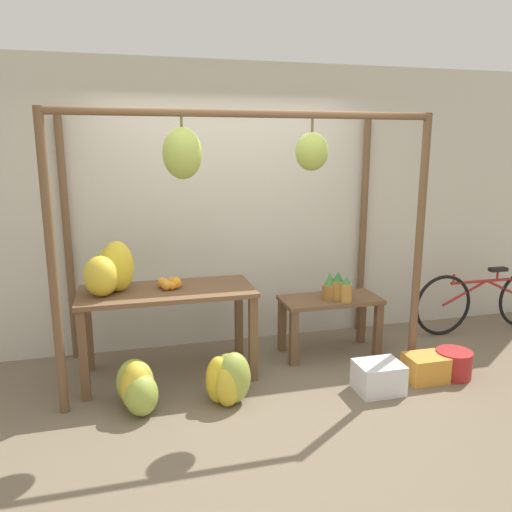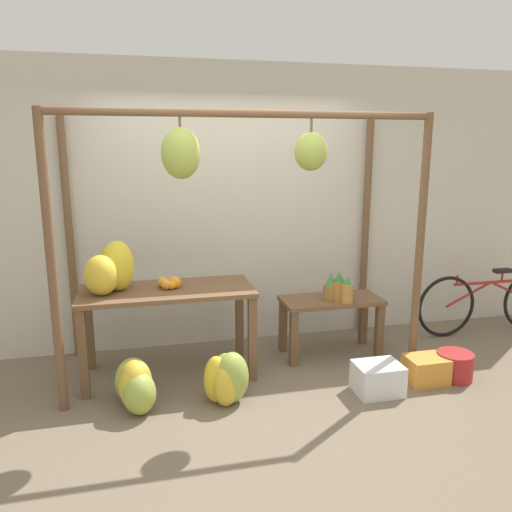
% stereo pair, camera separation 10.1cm
% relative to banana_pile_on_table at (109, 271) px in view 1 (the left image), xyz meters
% --- Properties ---
extents(ground_plane, '(20.00, 20.00, 0.00)m').
position_rel_banana_pile_on_table_xyz_m(ground_plane, '(1.12, -0.74, -0.99)').
color(ground_plane, '#756651').
extents(shop_wall_back, '(8.00, 0.08, 2.80)m').
position_rel_banana_pile_on_table_xyz_m(shop_wall_back, '(1.12, 0.70, 0.41)').
color(shop_wall_back, beige).
rests_on(shop_wall_back, ground_plane).
extents(stall_awning, '(3.06, 1.23, 2.27)m').
position_rel_banana_pile_on_table_xyz_m(stall_awning, '(1.06, -0.23, 0.64)').
color(stall_awning, brown).
rests_on(stall_awning, ground_plane).
extents(display_table_main, '(1.49, 0.66, 0.80)m').
position_rel_banana_pile_on_table_xyz_m(display_table_main, '(0.47, -0.02, -0.32)').
color(display_table_main, brown).
rests_on(display_table_main, ground_plane).
extents(display_table_side, '(0.96, 0.45, 0.57)m').
position_rel_banana_pile_on_table_xyz_m(display_table_side, '(2.03, 0.08, -0.55)').
color(display_table_side, brown).
rests_on(display_table_side, ground_plane).
extents(banana_pile_on_table, '(0.51, 0.55, 0.43)m').
position_rel_banana_pile_on_table_xyz_m(banana_pile_on_table, '(0.00, 0.00, 0.00)').
color(banana_pile_on_table, yellow).
rests_on(banana_pile_on_table, display_table_main).
extents(orange_pile, '(0.21, 0.20, 0.10)m').
position_rel_banana_pile_on_table_xyz_m(orange_pile, '(0.51, 0.00, -0.15)').
color(orange_pile, orange).
rests_on(orange_pile, display_table_main).
extents(pineapple_cluster, '(0.25, 0.23, 0.28)m').
position_rel_banana_pile_on_table_xyz_m(pineapple_cluster, '(2.06, -0.01, -0.30)').
color(pineapple_cluster, '#B27F38').
rests_on(pineapple_cluster, display_table_side).
extents(banana_pile_ground_left, '(0.36, 0.49, 0.40)m').
position_rel_banana_pile_on_table_xyz_m(banana_pile_ground_left, '(0.18, -0.57, -0.80)').
color(banana_pile_ground_left, gold).
rests_on(banana_pile_ground_left, ground_plane).
extents(banana_pile_ground_right, '(0.42, 0.42, 0.42)m').
position_rel_banana_pile_on_table_xyz_m(banana_pile_ground_right, '(0.88, -0.63, -0.79)').
color(banana_pile_ground_right, '#9EB247').
rests_on(banana_pile_ground_right, ground_plane).
extents(fruit_crate_white, '(0.38, 0.30, 0.25)m').
position_rel_banana_pile_on_table_xyz_m(fruit_crate_white, '(2.12, -0.77, -0.86)').
color(fruit_crate_white, silver).
rests_on(fruit_crate_white, ground_plane).
extents(blue_bucket, '(0.31, 0.31, 0.24)m').
position_rel_banana_pile_on_table_xyz_m(blue_bucket, '(2.90, -0.68, -0.87)').
color(blue_bucket, '#AD2323').
rests_on(blue_bucket, ground_plane).
extents(parked_bicycle, '(1.71, 0.08, 0.71)m').
position_rel_banana_pile_on_table_xyz_m(parked_bicycle, '(3.92, 0.22, -0.64)').
color(parked_bicycle, black).
rests_on(parked_bicycle, ground_plane).
extents(fruit_crate_purple, '(0.34, 0.27, 0.23)m').
position_rel_banana_pile_on_table_xyz_m(fruit_crate_purple, '(2.61, -0.69, -0.87)').
color(fruit_crate_purple, orange).
rests_on(fruit_crate_purple, ground_plane).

